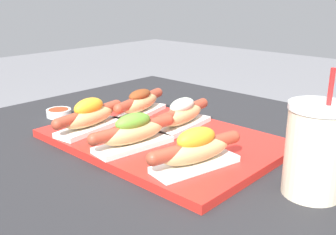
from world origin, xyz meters
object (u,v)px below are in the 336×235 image
(hot_dog_4, at_px, (182,114))
(serving_tray, at_px, (162,140))
(hot_dog_1, at_px, (133,132))
(sauce_bowl, at_px, (59,112))
(hot_dog_2, at_px, (196,150))
(hot_dog_3, at_px, (140,103))
(drink_cup, at_px, (315,150))
(hot_dog_0, at_px, (89,116))

(hot_dog_4, bearing_deg, serving_tray, -87.03)
(hot_dog_1, height_order, sauce_bowl, hot_dog_1)
(hot_dog_2, distance_m, sauce_bowl, 0.52)
(hot_dog_1, relative_size, hot_dog_3, 1.02)
(drink_cup, bearing_deg, hot_dog_4, 168.88)
(hot_dog_0, xyz_separation_m, drink_cup, (0.51, 0.09, 0.03))
(hot_dog_0, bearing_deg, drink_cup, 10.39)
(hot_dog_3, bearing_deg, hot_dog_1, -46.66)
(serving_tray, height_order, drink_cup, drink_cup)
(serving_tray, height_order, hot_dog_1, hot_dog_1)
(hot_dog_3, xyz_separation_m, sauce_bowl, (-0.20, -0.13, -0.04))
(hot_dog_3, distance_m, hot_dog_4, 0.15)
(hot_dog_1, bearing_deg, hot_dog_2, 4.29)
(hot_dog_2, xyz_separation_m, drink_cup, (0.19, 0.08, 0.03))
(sauce_bowl, height_order, drink_cup, drink_cup)
(hot_dog_0, relative_size, hot_dog_2, 1.01)
(hot_dog_2, height_order, hot_dog_3, hot_dog_2)
(sauce_bowl, bearing_deg, hot_dog_3, 32.25)
(hot_dog_2, bearing_deg, hot_dog_0, -178.28)
(hot_dog_1, relative_size, drink_cup, 0.97)
(sauce_bowl, xyz_separation_m, drink_cup, (0.71, 0.05, 0.07))
(hot_dog_1, height_order, hot_dog_3, hot_dog_1)
(serving_tray, distance_m, hot_dog_2, 0.19)
(hot_dog_1, xyz_separation_m, drink_cup, (0.35, 0.10, 0.03))
(hot_dog_4, distance_m, drink_cup, 0.36)
(hot_dog_3, bearing_deg, hot_dog_2, -26.21)
(serving_tray, bearing_deg, hot_dog_3, 153.45)
(serving_tray, xyz_separation_m, hot_dog_4, (-0.00, 0.07, 0.04))
(hot_dog_1, xyz_separation_m, hot_dog_3, (-0.16, 0.17, -0.00))
(hot_dog_1, distance_m, hot_dog_4, 0.17)
(serving_tray, bearing_deg, hot_dog_0, -150.04)
(drink_cup, bearing_deg, serving_tray, -179.34)
(hot_dog_4, bearing_deg, hot_dog_3, 178.55)
(hot_dog_0, bearing_deg, hot_dog_1, -0.89)
(hot_dog_0, distance_m, hot_dog_2, 0.32)
(hot_dog_1, xyz_separation_m, sauce_bowl, (-0.36, 0.04, -0.04))
(serving_tray, distance_m, hot_dog_0, 0.18)
(serving_tray, distance_m, hot_dog_3, 0.18)
(drink_cup, bearing_deg, hot_dog_0, -169.61)
(hot_dog_1, height_order, drink_cup, drink_cup)
(serving_tray, relative_size, hot_dog_1, 2.41)
(sauce_bowl, bearing_deg, serving_tray, 7.70)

